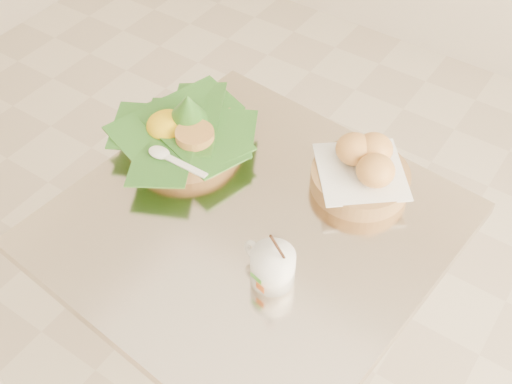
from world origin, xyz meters
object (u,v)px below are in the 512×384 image
Objects in this scene: cafe_table at (251,286)px; bread_basket at (363,170)px; coffee_mug at (272,266)px; rice_basket at (183,130)px.

cafe_table is 0.36m from bread_basket.
cafe_table is 0.29m from coffee_mug.
rice_basket is 0.39m from bread_basket.
rice_basket reaches higher than cafe_table.
cafe_table is at bearing 140.43° from coffee_mug.
bread_basket is at bearing 85.75° from coffee_mug.
rice_basket is at bearing 151.69° from coffee_mug.
bread_basket is 0.30m from coffee_mug.
coffee_mug reaches higher than cafe_table.
rice_basket is at bearing -163.70° from bread_basket.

